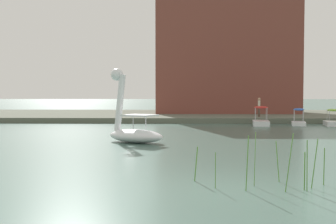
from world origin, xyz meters
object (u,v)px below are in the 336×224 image
at_px(swan_boat, 133,127).
at_px(pedal_boat_red, 261,120).
at_px(person_on_path, 259,106).
at_px(pedal_boat_blue, 299,120).
at_px(pedal_boat_lime, 333,121).

bearing_deg(swan_boat, pedal_boat_red, 52.60).
bearing_deg(person_on_path, swan_boat, -121.06).
distance_m(pedal_boat_red, pedal_boat_blue, 3.09).
relative_size(pedal_boat_blue, pedal_boat_lime, 0.93).
bearing_deg(person_on_path, pedal_boat_red, -99.50).
xyz_separation_m(pedal_boat_red, pedal_boat_blue, (3.08, 0.18, -0.06)).
bearing_deg(pedal_boat_red, person_on_path, 80.50).
distance_m(pedal_boat_blue, person_on_path, 4.91).
xyz_separation_m(swan_boat, pedal_boat_blue, (12.04, 11.90, -0.38)).
relative_size(swan_boat, pedal_boat_lime, 1.72).
height_order(swan_boat, pedal_boat_blue, swan_boat).
bearing_deg(pedal_boat_blue, pedal_boat_red, -176.66).
relative_size(pedal_boat_red, pedal_boat_blue, 1.23).
relative_size(swan_boat, person_on_path, 2.17).
height_order(swan_boat, pedal_boat_lime, swan_boat).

